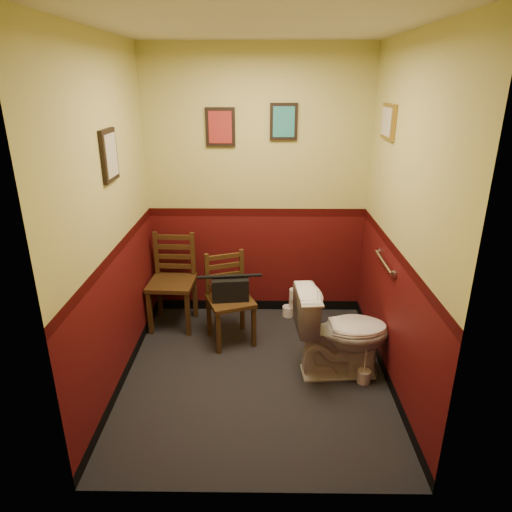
{
  "coord_description": "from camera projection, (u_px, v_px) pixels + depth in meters",
  "views": [
    {
      "loc": [
        0.04,
        -3.29,
        2.37
      ],
      "look_at": [
        0.0,
        0.25,
        1.0
      ],
      "focal_mm": 32.0,
      "sensor_mm": 36.0,
      "label": 1
    }
  ],
  "objects": [
    {
      "name": "framed_print_back_a",
      "position": [
        220.0,
        127.0,
        4.32
      ],
      "size": [
        0.28,
        0.04,
        0.36
      ],
      "color": "black",
      "rests_on": "wall_back"
    },
    {
      "name": "wall_left",
      "position": [
        110.0,
        224.0,
        3.45
      ],
      "size": [
        0.0,
        2.4,
        2.7
      ],
      "primitive_type": "cube",
      "rotation": [
        1.57,
        0.0,
        1.57
      ],
      "color": "#4A0D0D",
      "rests_on": "ground"
    },
    {
      "name": "wall_back",
      "position": [
        257.0,
        189.0,
        4.55
      ],
      "size": [
        2.2,
        0.0,
        2.7
      ],
      "primitive_type": "cube",
      "rotation": [
        1.57,
        0.0,
        0.0
      ],
      "color": "#4A0D0D",
      "rests_on": "ground"
    },
    {
      "name": "framed_print_left",
      "position": [
        109.0,
        155.0,
        3.36
      ],
      "size": [
        0.04,
        0.3,
        0.38
      ],
      "color": "black",
      "rests_on": "wall_left"
    },
    {
      "name": "wall_front",
      "position": [
        253.0,
        295.0,
        2.31
      ],
      "size": [
        2.2,
        0.0,
        2.7
      ],
      "primitive_type": "cube",
      "rotation": [
        -1.57,
        0.0,
        0.0
      ],
      "color": "#4A0D0D",
      "rests_on": "ground"
    },
    {
      "name": "ceiling",
      "position": [
        256.0,
        25.0,
        2.95
      ],
      "size": [
        2.2,
        2.4,
        0.0
      ],
      "primitive_type": "cube",
      "rotation": [
        3.14,
        0.0,
        0.0
      ],
      "color": "silver",
      "rests_on": "ground"
    },
    {
      "name": "chair_right",
      "position": [
        229.0,
        299.0,
        4.32
      ],
      "size": [
        0.52,
        0.52,
        0.86
      ],
      "rotation": [
        0.0,
        0.0,
        0.36
      ],
      "color": "#3E2812",
      "rests_on": "floor"
    },
    {
      "name": "toilet",
      "position": [
        341.0,
        332.0,
        3.82
      ],
      "size": [
        0.83,
        0.51,
        0.78
      ],
      "primitive_type": "imported",
      "rotation": [
        0.0,
        0.0,
        1.65
      ],
      "color": "white",
      "rests_on": "floor"
    },
    {
      "name": "tp_stack",
      "position": [
        294.0,
        305.0,
        4.84
      ],
      "size": [
        0.25,
        0.15,
        0.33
      ],
      "color": "silver",
      "rests_on": "floor"
    },
    {
      "name": "toilet_brush",
      "position": [
        364.0,
        375.0,
        3.81
      ],
      "size": [
        0.11,
        0.11,
        0.4
      ],
      "color": "silver",
      "rests_on": "floor"
    },
    {
      "name": "handbag",
      "position": [
        230.0,
        288.0,
        4.24
      ],
      "size": [
        0.36,
        0.21,
        0.25
      ],
      "rotation": [
        0.0,
        0.0,
        0.11
      ],
      "color": "black",
      "rests_on": "chair_right"
    },
    {
      "name": "floor",
      "position": [
        256.0,
        375.0,
        3.92
      ],
      "size": [
        2.2,
        2.4,
        0.0
      ],
      "primitive_type": "cube",
      "color": "black",
      "rests_on": "ground"
    },
    {
      "name": "grab_bar",
      "position": [
        384.0,
        262.0,
        3.8
      ],
      "size": [
        0.05,
        0.56,
        0.06
      ],
      "color": "silver",
      "rests_on": "wall_right"
    },
    {
      "name": "framed_print_right",
      "position": [
        388.0,
        122.0,
        3.73
      ],
      "size": [
        0.04,
        0.34,
        0.28
      ],
      "color": "olive",
      "rests_on": "wall_right"
    },
    {
      "name": "wall_right",
      "position": [
        402.0,
        225.0,
        3.42
      ],
      "size": [
        0.0,
        2.4,
        2.7
      ],
      "primitive_type": "cube",
      "rotation": [
        1.57,
        0.0,
        -1.57
      ],
      "color": "#4A0D0D",
      "rests_on": "ground"
    },
    {
      "name": "chair_left",
      "position": [
        173.0,
        281.0,
        4.59
      ],
      "size": [
        0.46,
        0.46,
        0.94
      ],
      "rotation": [
        0.0,
        0.0,
        -0.05
      ],
      "color": "#3E2812",
      "rests_on": "floor"
    },
    {
      "name": "framed_print_back_b",
      "position": [
        284.0,
        122.0,
        4.3
      ],
      "size": [
        0.26,
        0.04,
        0.34
      ],
      "color": "black",
      "rests_on": "wall_back"
    }
  ]
}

